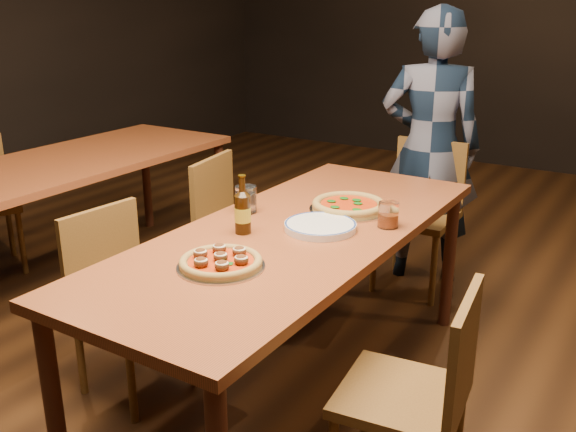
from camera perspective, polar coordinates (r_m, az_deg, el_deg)
The scene contains 14 objects.
ground at distance 2.88m, azimuth 0.55°, elevation -15.34°, with size 9.00×9.00×0.00m, color black.
table_main at distance 2.56m, azimuth 0.60°, elevation -2.69°, with size 0.80×2.00×0.75m.
table_left at distance 3.87m, azimuth -18.88°, elevation 3.78°, with size 0.80×2.00×0.75m.
chair_main_nw at distance 2.77m, azimuth -13.65°, elevation -7.48°, with size 0.39×0.39×0.83m, color brown, non-canonical shape.
chair_main_sw at distance 3.36m, azimuth -3.75°, elevation -1.73°, with size 0.41×0.41×0.88m, color brown, non-canonical shape.
chair_main_e at distance 2.16m, azimuth 10.04°, elevation -15.31°, with size 0.39×0.39×0.83m, color brown, non-canonical shape.
chair_end at distance 3.72m, azimuth 11.36°, elevation 0.04°, with size 0.41×0.41×0.88m, color brown, non-canonical shape.
pizza_meatball at distance 2.19m, azimuth -6.00°, elevation -4.05°, with size 0.30×0.30×0.06m.
pizza_margherita at distance 2.77m, azimuth 5.42°, elevation 0.94°, with size 0.34×0.34×0.04m.
plate_stack at distance 2.53m, azimuth 2.89°, elevation -0.93°, with size 0.28×0.28×0.03m, color white.
beer_bottle at distance 2.48m, azimuth -4.05°, elevation 0.27°, with size 0.06×0.06×0.23m.
water_glass at distance 2.73m, azimuth -3.76°, elevation 1.49°, with size 0.09×0.09×0.11m, color white.
amber_glass at distance 2.58m, azimuth 8.90°, elevation 0.11°, with size 0.08×0.08×0.10m, color #AE4613.
diner at distance 3.81m, azimuth 12.53°, elevation 5.91°, with size 0.58×0.38×1.59m, color black.
Camera 1 is at (1.25, -2.03, 1.62)m, focal length 40.00 mm.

